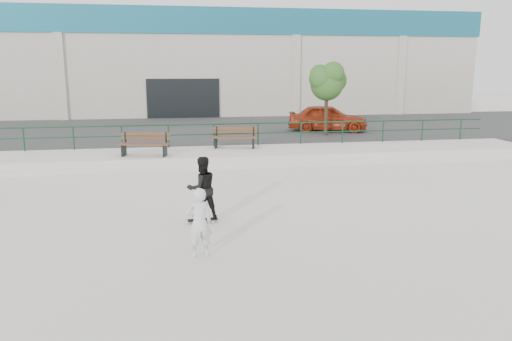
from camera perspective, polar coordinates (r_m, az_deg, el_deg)
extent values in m
plane|color=white|center=(12.03, -5.14, -7.69)|extent=(120.00, 120.00, 0.00)
cube|color=silver|center=(21.16, -7.19, 1.48)|extent=(30.00, 3.00, 0.50)
cube|color=#343434|center=(29.56, -7.93, 4.37)|extent=(60.00, 14.00, 0.50)
cylinder|color=#163E28|center=(22.27, -7.43, 5.23)|extent=(28.00, 0.06, 0.06)
cylinder|color=#163E28|center=(22.32, -7.40, 4.08)|extent=(28.00, 0.05, 0.05)
cylinder|color=#163E28|center=(23.15, -25.00, 3.23)|extent=(0.06, 0.06, 1.00)
cylinder|color=#163E28|center=(22.70, -20.12, 3.46)|extent=(0.06, 0.06, 1.00)
cylinder|color=#163E28|center=(22.42, -15.09, 3.68)|extent=(0.06, 0.06, 1.00)
cylinder|color=#163E28|center=(22.32, -9.96, 3.87)|extent=(0.06, 0.06, 1.00)
cylinder|color=#163E28|center=(22.39, -4.83, 4.03)|extent=(0.06, 0.06, 1.00)
cylinder|color=#163E28|center=(22.64, 0.23, 4.16)|extent=(0.06, 0.06, 1.00)
cylinder|color=#163E28|center=(23.06, 5.15, 4.25)|extent=(0.06, 0.06, 1.00)
cylinder|color=#163E28|center=(23.65, 9.86, 4.31)|extent=(0.06, 0.06, 1.00)
cylinder|color=#163E28|center=(24.38, 14.31, 4.34)|extent=(0.06, 0.06, 1.00)
cylinder|color=#163E28|center=(25.26, 18.47, 4.35)|extent=(0.06, 0.06, 1.00)
cylinder|color=#163E28|center=(26.25, 22.35, 4.33)|extent=(0.06, 0.06, 1.00)
cube|color=#AEAC9C|center=(43.32, -8.67, 11.64)|extent=(44.00, 16.00, 8.00)
cube|color=#196781|center=(43.43, -8.80, 15.73)|extent=(44.20, 16.20, 1.80)
cube|color=black|center=(35.35, -8.30, 7.76)|extent=(5.00, 0.15, 3.20)
cube|color=#AEAC9C|center=(35.95, -21.40, 9.54)|extent=(0.60, 0.25, 6.20)
cube|color=#AEAC9C|center=(36.31, 4.56, 10.31)|extent=(0.60, 0.25, 6.20)
cube|color=#AEAC9C|center=(39.04, 16.20, 9.99)|extent=(0.60, 0.25, 6.20)
cube|color=brown|center=(20.20, -12.81, 2.87)|extent=(1.98, 0.55, 0.04)
cube|color=brown|center=(20.39, -12.67, 2.96)|extent=(1.98, 0.55, 0.04)
cube|color=brown|center=(20.58, -12.53, 3.05)|extent=(1.98, 0.55, 0.04)
cube|color=brown|center=(20.63, -12.49, 3.66)|extent=(1.96, 0.46, 0.11)
cube|color=brown|center=(20.61, -12.51, 4.09)|extent=(1.96, 0.46, 0.11)
cube|color=black|center=(20.65, -14.87, 2.28)|extent=(0.18, 0.56, 0.47)
cube|color=black|center=(20.86, -14.70, 3.64)|extent=(0.08, 0.07, 0.47)
cube|color=black|center=(20.22, -10.36, 2.29)|extent=(0.18, 0.56, 0.47)
cube|color=black|center=(20.43, -10.23, 3.68)|extent=(0.08, 0.07, 0.47)
cube|color=brown|center=(21.69, -2.50, 3.74)|extent=(1.95, 0.54, 0.04)
cube|color=brown|center=(21.89, -2.46, 3.81)|extent=(1.95, 0.54, 0.04)
cube|color=brown|center=(22.08, -2.42, 3.88)|extent=(1.95, 0.54, 0.04)
cube|color=brown|center=(22.14, -2.40, 4.44)|extent=(1.94, 0.45, 0.11)
cube|color=brown|center=(22.12, -2.41, 4.84)|extent=(1.94, 0.45, 0.11)
cube|color=black|center=(22.01, -4.59, 3.19)|extent=(0.18, 0.55, 0.46)
cube|color=black|center=(22.23, -4.52, 4.45)|extent=(0.08, 0.07, 0.46)
cube|color=black|center=(21.87, -0.31, 3.18)|extent=(0.18, 0.55, 0.46)
cube|color=black|center=(22.09, -0.27, 4.44)|extent=(0.08, 0.07, 0.46)
cylinder|color=#412E20|center=(26.20, 8.00, 6.47)|extent=(0.19, 0.19, 2.26)
sphere|color=#2C531E|center=(26.11, 8.10, 9.75)|extent=(1.69, 1.69, 1.69)
sphere|color=#2C531E|center=(26.51, 8.91, 10.17)|extent=(1.32, 1.32, 1.32)
sphere|color=#2C531E|center=(25.81, 7.44, 10.38)|extent=(1.22, 1.22, 1.22)
sphere|color=#2C531E|center=(25.79, 8.80, 10.96)|extent=(1.13, 1.13, 1.13)
sphere|color=#2C531E|center=(26.37, 7.28, 10.82)|extent=(1.03, 1.03, 1.03)
imported|color=maroon|center=(27.95, 8.19, 5.98)|extent=(4.64, 2.82, 1.48)
cube|color=black|center=(13.16, -6.11, -5.59)|extent=(0.80, 0.28, 0.02)
cube|color=brown|center=(13.16, -6.11, -5.66)|extent=(0.80, 0.28, 0.01)
cube|color=#949599|center=(13.14, -7.23, -5.84)|extent=(0.08, 0.17, 0.03)
cube|color=#949599|center=(13.21, -4.99, -5.68)|extent=(0.08, 0.17, 0.03)
cylinder|color=beige|center=(13.05, -7.17, -6.03)|extent=(0.06, 0.03, 0.06)
cylinder|color=beige|center=(13.23, -7.29, -5.79)|extent=(0.06, 0.03, 0.06)
cylinder|color=beige|center=(13.13, -4.92, -5.87)|extent=(0.06, 0.03, 0.06)
cylinder|color=beige|center=(13.31, -5.07, -5.63)|extent=(0.06, 0.03, 0.06)
imported|color=black|center=(12.94, -6.19, -2.04)|extent=(0.97, 0.85, 1.66)
imported|color=silver|center=(10.68, -6.51, -5.95)|extent=(0.61, 0.46, 1.52)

